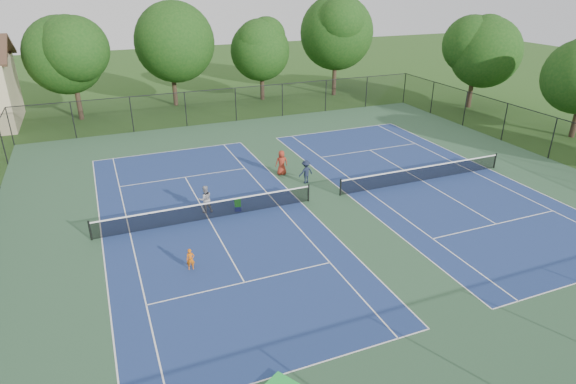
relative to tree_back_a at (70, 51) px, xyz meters
name	(u,v)px	position (x,y,z in m)	size (l,w,h in m)	color
ground	(324,198)	(13.00, -24.00, -6.04)	(140.00, 140.00, 0.00)	#234716
court_pad	(324,198)	(13.00, -24.00, -6.03)	(36.00, 36.00, 0.01)	#2D5137
tennis_court_left	(209,217)	(6.00, -24.00, -5.94)	(12.00, 23.83, 1.07)	navy
tennis_court_right	(422,179)	(20.00, -24.00, -5.94)	(12.00, 23.83, 1.07)	navy
perimeter_fence	(325,173)	(13.00, -24.00, -4.44)	(36.08, 36.08, 3.02)	black
tree_back_a	(70,51)	(0.00, 0.00, 0.00)	(6.80, 6.80, 9.15)	#2D2116
tree_back_b	(170,38)	(9.00, 2.00, 0.56)	(7.60, 7.60, 10.03)	#2D2116
tree_back_c	(261,46)	(18.00, 1.00, -0.56)	(6.00, 6.00, 8.40)	#2D2116
tree_back_d	(336,30)	(26.00, 0.00, 0.79)	(7.80, 7.80, 10.37)	#2D2116
tree_side_e	(477,47)	(36.00, -10.00, -0.23)	(6.60, 6.60, 8.87)	#2D2116
child_player	(190,259)	(4.11, -28.49, -5.53)	(0.37, 0.24, 1.02)	#CA5B0D
instructor	(205,199)	(6.08, -23.12, -5.24)	(0.77, 0.60, 1.59)	#969598
bystander_b	(306,172)	(12.93, -21.45, -5.28)	(0.98, 0.57, 1.52)	#161D31
bystander_c	(282,163)	(12.04, -19.55, -5.21)	(0.81, 0.53, 1.66)	maroon
ball_crate	(238,208)	(7.78, -23.60, -5.90)	(0.36, 0.31, 0.27)	navy
ball_hopper	(238,203)	(7.78, -23.60, -5.55)	(0.34, 0.28, 0.44)	green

